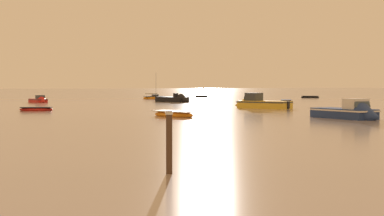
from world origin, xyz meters
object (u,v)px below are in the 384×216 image
Objects in this scene: rowboat_moored_5 at (286,102)px; mooring_post_near at (169,144)px; rowboat_moored_1 at (174,114)px; sailboat_moored_0 at (154,98)px; motorboat_moored_4 at (176,100)px; rowboat_moored_4 at (310,97)px; rowboat_moored_0 at (202,97)px; motorboat_moored_1 at (353,114)px; motorboat_moored_3 at (256,105)px; motorboat_moored_5 at (40,101)px; rowboat_moored_2 at (36,109)px.

mooring_post_near is (-42.35, -47.60, 0.67)m from rowboat_moored_5.
sailboat_moored_0 reaches higher than rowboat_moored_1.
motorboat_moored_4 reaches higher than rowboat_moored_4.
rowboat_moored_1 is at bearing -46.46° from motorboat_moored_4.
rowboat_moored_4 is at bearing 88.37° from motorboat_moored_4.
rowboat_moored_5 is at bearing 48.35° from mooring_post_near.
rowboat_moored_5 is at bearing -80.17° from sailboat_moored_0.
rowboat_moored_0 is 72.26m from motorboat_moored_1.
rowboat_moored_0 is 52.55m from motorboat_moored_3.
motorboat_moored_4 is (7.19, 43.09, -0.06)m from motorboat_moored_1.
motorboat_moored_5 reaches higher than rowboat_moored_1.
sailboat_moored_0 reaches higher than mooring_post_near.
rowboat_moored_2 is 0.49× the size of motorboat_moored_3.
sailboat_moored_0 is at bearing -34.03° from motorboat_moored_3.
motorboat_moored_3 is at bearing -27.33° from rowboat_moored_0.
motorboat_moored_4 is (-5.13, -19.18, 0.07)m from sailboat_moored_0.
rowboat_moored_0 is 36.41m from rowboat_moored_5.
sailboat_moored_0 reaches higher than rowboat_moored_0.
rowboat_moored_4 is at bearing 140.69° from motorboat_moored_1.
rowboat_moored_1 is 2.20× the size of mooring_post_near.
rowboat_moored_2 is 30.96m from motorboat_moored_4.
mooring_post_near is at bearing 116.99° from motorboat_moored_3.
motorboat_moored_3 is (4.93, 19.25, 0.04)m from motorboat_moored_1.
mooring_post_near reaches higher than rowboat_moored_1.
motorboat_moored_3 is (15.27, 9.94, 0.21)m from rowboat_moored_1.
motorboat_moored_4 is 1.86× the size of rowboat_moored_4.
rowboat_moored_2 is at bearing -131.59° from sailboat_moored_0.
motorboat_moored_3 is at bearing 164.88° from motorboat_moored_1.
mooring_post_near is (-35.55, -78.13, 0.63)m from sailboat_moored_0.
motorboat_moored_5 is at bearing 80.05° from mooring_post_near.
motorboat_moored_5 is at bearing -79.97° from rowboat_moored_2.
sailboat_moored_0 reaches higher than rowboat_moored_4.
motorboat_moored_3 is 45.01m from mooring_post_near.
motorboat_moored_3 reaches higher than motorboat_moored_1.
rowboat_moored_2 is 0.80× the size of rowboat_moored_5.
rowboat_moored_4 is 0.78× the size of motorboat_moored_5.
motorboat_moored_3 is (22.76, -5.60, 0.24)m from rowboat_moored_2.
rowboat_moored_2 is 41.08m from mooring_post_near.
rowboat_moored_2 is (-43.44, -42.71, -0.05)m from rowboat_moored_0.
rowboat_moored_2 is 0.53× the size of motorboat_moored_4.
rowboat_moored_0 is at bearing 19.00° from sailboat_moored_0.
motorboat_moored_4 is 1.51× the size of rowboat_moored_5.
mooring_post_near is at bearing -3.11° from rowboat_moored_5.
sailboat_moored_0 is at bearing -72.43° from rowboat_moored_0.
mooring_post_near reaches higher than motorboat_moored_3.
rowboat_moored_4 is (61.22, 29.58, 0.02)m from rowboat_moored_2.
motorboat_moored_3 reaches higher than rowboat_moored_1.
motorboat_moored_3 reaches higher than rowboat_moored_0.
mooring_post_near reaches higher than rowboat_moored_0.
rowboat_moored_0 is 0.65× the size of motorboat_moored_3.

